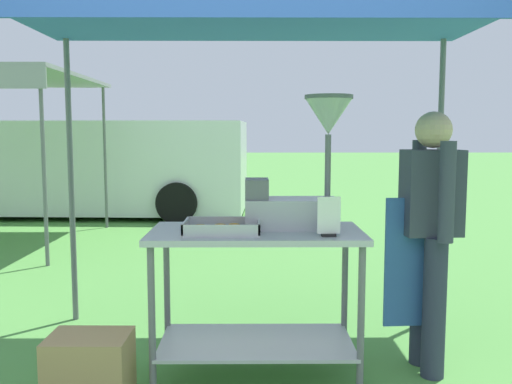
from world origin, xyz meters
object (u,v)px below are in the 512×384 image
object	(u,v)px
vendor	(429,228)
donut_fryer	(302,176)
supply_crate	(89,366)
donut_tray	(222,229)
van_white	(91,167)
stall_canopy	(256,18)
donut_cart	(256,273)
menu_sign	(329,220)

from	to	relation	value
vendor	donut_fryer	bearing A→B (deg)	179.65
donut_fryer	supply_crate	xyz separation A→B (m)	(-1.22, -0.35, -1.04)
donut_tray	supply_crate	bearing A→B (deg)	-166.54
donut_fryer	van_white	size ratio (longest dim) A/B	0.14
donut_fryer	stall_canopy	bearing A→B (deg)	178.38
stall_canopy	donut_cart	xyz separation A→B (m)	(-0.00, -0.10, -1.51)
stall_canopy	supply_crate	world-z (taller)	stall_canopy
stall_canopy	donut_cart	distance (m)	1.52
vendor	supply_crate	distance (m)	2.16
donut_cart	donut_fryer	size ratio (longest dim) A/B	1.57
donut_cart	vendor	size ratio (longest dim) A/B	0.78
vendor	supply_crate	size ratio (longest dim) A/B	3.52
supply_crate	van_white	bearing A→B (deg)	105.99
donut_cart	donut_tray	xyz separation A→B (m)	(-0.20, -0.08, 0.28)
van_white	donut_cart	bearing A→B (deg)	-66.47
donut_cart	menu_sign	world-z (taller)	menu_sign
donut_tray	menu_sign	distance (m)	0.62
supply_crate	donut_fryer	bearing A→B (deg)	15.83
donut_fryer	menu_sign	world-z (taller)	donut_fryer
menu_sign	supply_crate	xyz separation A→B (m)	(-1.34, -0.06, -0.82)
donut_fryer	supply_crate	size ratio (longest dim) A/B	1.76
donut_cart	van_white	distance (m)	7.43
donut_tray	supply_crate	world-z (taller)	donut_tray
vendor	van_white	xyz separation A→B (m)	(-4.03, 6.72, -0.02)
donut_cart	vendor	world-z (taller)	vendor
stall_canopy	donut_fryer	distance (m)	0.98
stall_canopy	menu_sign	distance (m)	1.26
vendor	supply_crate	xyz separation A→B (m)	(-2.00, -0.34, -0.73)
donut_cart	supply_crate	xyz separation A→B (m)	(-0.94, -0.26, -0.47)
menu_sign	vendor	world-z (taller)	vendor
donut_cart	vendor	bearing A→B (deg)	4.64
donut_tray	menu_sign	bearing A→B (deg)	-11.32
supply_crate	stall_canopy	bearing A→B (deg)	20.62
donut_fryer	donut_tray	bearing A→B (deg)	-160.62
stall_canopy	vendor	xyz separation A→B (m)	(1.06, -0.01, -1.25)
donut_fryer	van_white	distance (m)	7.47
stall_canopy	van_white	xyz separation A→B (m)	(-2.96, 6.71, -1.28)
menu_sign	van_white	distance (m)	7.77
donut_fryer	supply_crate	world-z (taller)	donut_fryer
supply_crate	van_white	xyz separation A→B (m)	(-2.02, 7.06, 0.70)
donut_tray	vendor	bearing A→B (deg)	7.40
stall_canopy	menu_sign	xyz separation A→B (m)	(0.40, -0.30, -1.16)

